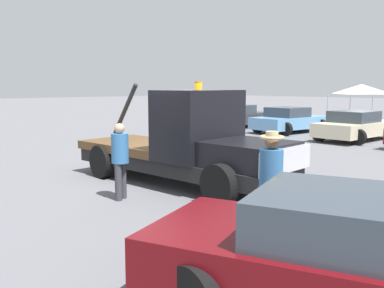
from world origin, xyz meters
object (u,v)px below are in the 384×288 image
(foreground_car, at_px, (379,263))
(parked_car_cream, at_px, (355,126))
(parked_car_charcoal, at_px, (238,117))
(parked_car_skyblue, at_px, (289,120))
(tow_truck, at_px, (190,146))
(canopy_tent_white, at_px, (361,89))
(person_near_truck, at_px, (271,176))
(person_at_hood, at_px, (120,156))

(foreground_car, relative_size, parked_car_cream, 1.18)
(foreground_car, distance_m, parked_car_charcoal, 21.11)
(parked_car_skyblue, bearing_deg, parked_car_cream, -95.11)
(tow_truck, relative_size, parked_car_cream, 1.38)
(canopy_tent_white, bearing_deg, person_near_truck, -66.24)
(parked_car_charcoal, xyz_separation_m, canopy_tent_white, (1.50, 12.09, 1.57))
(foreground_car, bearing_deg, canopy_tent_white, 94.99)
(tow_truck, relative_size, person_near_truck, 3.60)
(parked_car_skyblue, relative_size, parked_car_cream, 0.98)
(foreground_car, xyz_separation_m, person_at_hood, (-5.93, 0.73, 0.30))
(tow_truck, bearing_deg, canopy_tent_white, 102.67)
(tow_truck, height_order, parked_car_skyblue, tow_truck)
(parked_car_charcoal, distance_m, parked_car_cream, 7.61)
(parked_car_skyblue, distance_m, parked_car_cream, 3.99)
(tow_truck, xyz_separation_m, parked_car_cream, (-1.59, 11.47, -0.33))
(foreground_car, distance_m, parked_car_skyblue, 18.65)
(parked_car_skyblue, bearing_deg, tow_truck, -152.38)
(parked_car_charcoal, bearing_deg, canopy_tent_white, -15.60)
(person_near_truck, relative_size, parked_car_cream, 0.38)
(person_at_hood, bearing_deg, parked_car_cream, 68.33)
(tow_truck, bearing_deg, person_at_hood, -96.12)
(person_at_hood, distance_m, parked_car_cream, 13.53)
(tow_truck, xyz_separation_m, parked_car_skyblue, (-5.54, 12.02, -0.33))
(parked_car_skyblue, xyz_separation_m, canopy_tent_white, (-2.14, 12.13, 1.57))
(tow_truck, bearing_deg, foreground_car, -29.61)
(parked_car_skyblue, bearing_deg, person_at_hood, -155.66)
(tow_truck, bearing_deg, person_near_truck, -27.82)
(parked_car_cream, bearing_deg, parked_car_skyblue, 82.24)
(parked_car_charcoal, relative_size, parked_car_cream, 1.11)
(tow_truck, height_order, parked_car_charcoal, tow_truck)
(parked_car_charcoal, relative_size, parked_car_skyblue, 1.14)
(tow_truck, xyz_separation_m, person_near_truck, (3.62, -1.52, 0.04))
(foreground_car, relative_size, parked_car_skyblue, 1.21)
(tow_truck, height_order, person_at_hood, tow_truck)
(parked_car_charcoal, bearing_deg, person_at_hood, -155.44)
(tow_truck, relative_size, parked_car_charcoal, 1.24)
(person_at_hood, xyz_separation_m, parked_car_charcoal, (-9.15, 14.03, -0.31))
(parked_car_cream, bearing_deg, canopy_tent_white, 25.88)
(parked_car_skyblue, height_order, canopy_tent_white, canopy_tent_white)
(canopy_tent_white, bearing_deg, parked_car_cream, -64.34)
(tow_truck, height_order, foreground_car, tow_truck)
(tow_truck, distance_m, person_at_hood, 1.97)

